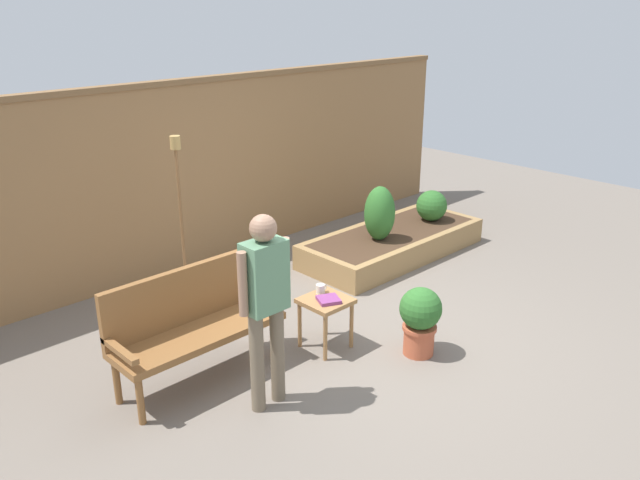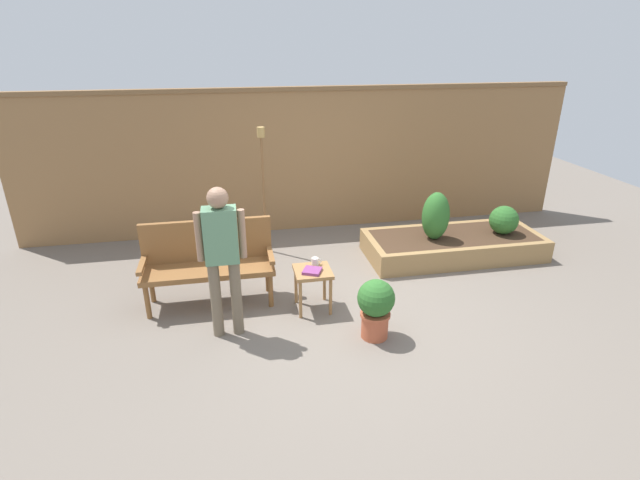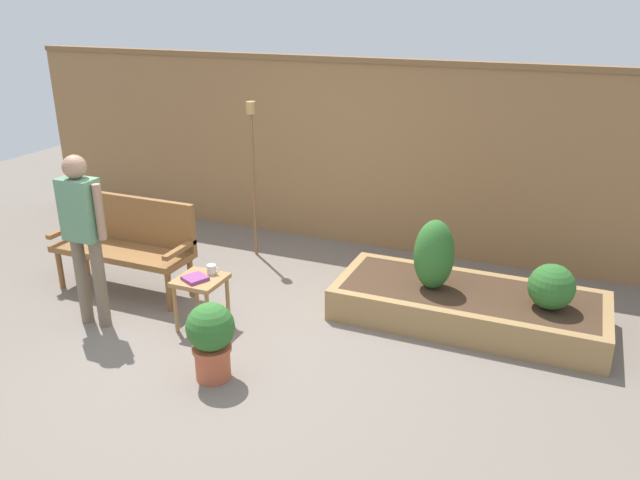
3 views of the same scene
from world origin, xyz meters
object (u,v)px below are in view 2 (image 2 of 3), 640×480
shrub_near_bench (436,216)px  shrub_far_corner (504,220)px  book_on_table (312,271)px  garden_bench (208,257)px  potted_boxwood (376,306)px  person_by_bench (222,251)px  tiki_torch (263,169)px  cup_on_table (315,261)px  side_table (313,277)px

shrub_near_bench → shrub_far_corner: shrub_near_bench is taller
book_on_table → garden_bench: bearing=-177.8°
potted_boxwood → person_by_bench: bearing=166.9°
garden_bench → shrub_near_bench: shrub_near_bench is taller
tiki_torch → person_by_bench: (-0.56, -2.01, -0.26)m
cup_on_table → tiki_torch: bearing=105.0°
shrub_near_bench → person_by_bench: person_by_bench is taller
book_on_table → potted_boxwood: size_ratio=0.29×
book_on_table → shrub_near_bench: 2.12m
shrub_near_bench → potted_boxwood: bearing=-128.9°
cup_on_table → book_on_table: cup_on_table is taller
potted_boxwood → side_table: bearing=128.0°
potted_boxwood → person_by_bench: person_by_bench is taller
shrub_near_bench → tiki_torch: 2.39m
garden_bench → tiki_torch: tiki_torch is taller
book_on_table → cup_on_table: bearing=94.0°
book_on_table → person_by_bench: person_by_bench is taller
tiki_torch → potted_boxwood: bearing=-69.3°
garden_bench → cup_on_table: (1.17, -0.30, -0.02)m
person_by_bench → book_on_table: bearing=16.2°
tiki_torch → person_by_bench: bearing=-105.7°
shrub_far_corner → shrub_near_bench: bearing=180.0°
cup_on_table → potted_boxwood: bearing=-59.0°
potted_boxwood → cup_on_table: bearing=121.0°
potted_boxwood → tiki_torch: bearing=110.7°
book_on_table → shrub_far_corner: shrub_far_corner is taller
potted_boxwood → tiki_torch: (-0.89, 2.35, 0.83)m
garden_bench → tiki_torch: (0.74, 1.27, 0.64)m
garden_bench → side_table: bearing=-20.5°
cup_on_table → shrub_near_bench: 1.98m
cup_on_table → potted_boxwood: (0.47, -0.77, -0.16)m
garden_bench → shrub_near_bench: 3.00m
shrub_far_corner → garden_bench: bearing=-172.0°
garden_bench → side_table: (1.12, -0.42, -0.15)m
shrub_far_corner → tiki_torch: size_ratio=0.22×
side_table → potted_boxwood: potted_boxwood is taller
potted_boxwood → tiki_torch: 2.64m
potted_boxwood → garden_bench: bearing=146.6°
tiki_torch → person_by_bench: tiki_torch is taller
book_on_table → potted_boxwood: potted_boxwood is taller
book_on_table → shrub_near_bench: bearing=54.3°
potted_boxwood → book_on_table: bearing=131.2°
shrub_near_bench → cup_on_table: bearing=-154.3°
cup_on_table → garden_bench: bearing=165.5°
garden_bench → shrub_near_bench: (2.95, 0.56, 0.08)m
cup_on_table → person_by_bench: 1.15m
side_table → shrub_near_bench: shrub_near_bench is taller
side_table → garden_bench: bearing=159.5°
garden_bench → person_by_bench: bearing=-76.2°
shrub_near_bench → shrub_far_corner: (1.01, 0.00, -0.13)m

